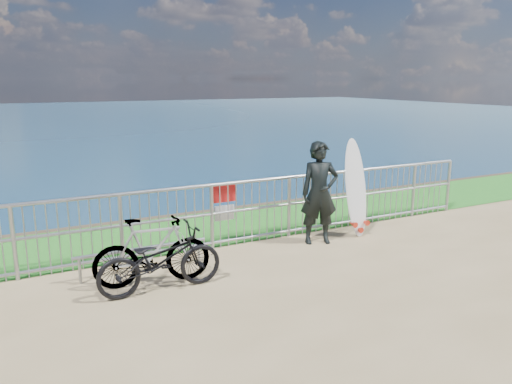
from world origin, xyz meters
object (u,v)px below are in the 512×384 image
bicycle_near (160,260)px  bicycle_far (152,251)px  surfer (319,193)px  surfboard (356,191)px

bicycle_near → bicycle_far: 0.28m
surfer → surfboard: same height
surfboard → bicycle_near: size_ratio=1.05×
bicycle_near → bicycle_far: (-0.03, 0.28, 0.04)m
surfer → bicycle_far: bearing=-153.0°
surfboard → bicycle_far: 3.99m
surfer → bicycle_far: (-3.09, -0.48, -0.41)m
bicycle_far → bicycle_near: bearing=-165.9°
surfer → surfboard: (0.85, 0.07, -0.07)m
surfer → surfboard: size_ratio=1.00×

